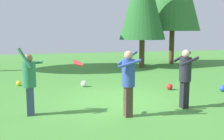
{
  "coord_description": "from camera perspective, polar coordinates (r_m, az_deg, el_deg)",
  "views": [
    {
      "loc": [
        -2.37,
        -7.75,
        2.18
      ],
      "look_at": [
        -0.22,
        -0.19,
        1.05
      ],
      "focal_mm": 41.84,
      "sensor_mm": 36.0,
      "label": 1
    }
  ],
  "objects": [
    {
      "name": "frisbee",
      "position": [
        6.59,
        -7.43,
        1.5
      ],
      "size": [
        0.37,
        0.37,
        0.14
      ],
      "color": "red"
    },
    {
      "name": "ball_red",
      "position": [
        10.26,
        12.46,
        -3.59
      ],
      "size": [
        0.24,
        0.24,
        0.24
      ],
      "primitive_type": "sphere",
      "color": "red",
      "rests_on": "ground_plane"
    },
    {
      "name": "ball_yellow",
      "position": [
        11.43,
        -19.7,
        -2.75
      ],
      "size": [
        0.21,
        0.21,
        0.21
      ],
      "primitive_type": "sphere",
      "color": "yellow",
      "rests_on": "ground_plane"
    },
    {
      "name": "person_thrower",
      "position": [
        7.16,
        -17.6,
        -1.92
      ],
      "size": [
        0.63,
        0.64,
        1.8
      ],
      "rotation": [
        0.0,
        0.0,
        -0.45
      ],
      "color": "#38476B",
      "rests_on": "ground_plane"
    },
    {
      "name": "person_bystander",
      "position": [
        7.76,
        15.7,
        -0.8
      ],
      "size": [
        0.58,
        0.49,
        1.7
      ],
      "rotation": [
        0.0,
        0.0,
        -3.12
      ],
      "color": "black",
      "rests_on": "ground_plane"
    },
    {
      "name": "ball_white",
      "position": [
        10.65,
        -6.18,
        -3.0
      ],
      "size": [
        0.25,
        0.25,
        0.25
      ],
      "primitive_type": "sphere",
      "color": "white",
      "rests_on": "ground_plane"
    },
    {
      "name": "ball_blue",
      "position": [
        10.59,
        23.02,
        -3.69
      ],
      "size": [
        0.24,
        0.24,
        0.24
      ],
      "primitive_type": "sphere",
      "color": "blue",
      "rests_on": "ground_plane"
    },
    {
      "name": "person_catcher",
      "position": [
        6.71,
        3.6,
        -1.73
      ],
      "size": [
        0.65,
        0.58,
        1.73
      ],
      "rotation": [
        0.0,
        0.0,
        2.95
      ],
      "color": "#4C382D",
      "rests_on": "ground_plane"
    },
    {
      "name": "ground_plane",
      "position": [
        8.39,
        1.12,
        -6.88
      ],
      "size": [
        40.0,
        40.0,
        0.0
      ],
      "primitive_type": "plane",
      "color": "#478C38"
    }
  ]
}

